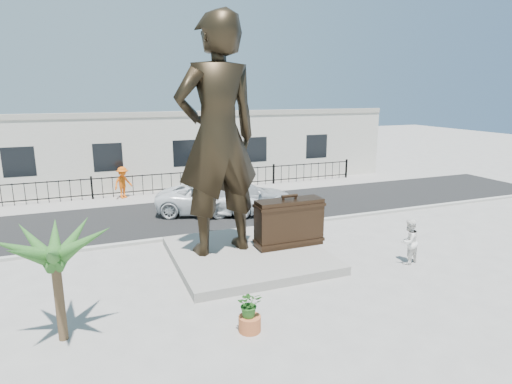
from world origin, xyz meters
The scene contains 16 objects.
ground centered at (0.00, 0.00, 0.00)m, with size 100.00×100.00×0.00m, color #9E9991.
street centered at (0.00, 8.00, 0.01)m, with size 40.00×7.00×0.01m, color black.
curb centered at (0.00, 4.50, 0.06)m, with size 40.00×0.25×0.12m, color #A5A399.
far_sidewalk centered at (0.00, 12.00, 0.01)m, with size 40.00×2.50×0.02m, color #9E9991.
plinth centered at (-0.50, 1.50, 0.15)m, with size 5.20×5.20×0.30m, color gray.
fence centered at (0.00, 12.80, 0.60)m, with size 22.00×0.10×1.20m, color black.
building centered at (0.00, 17.00, 2.20)m, with size 28.00×7.00×4.40m, color silver.
statue centered at (-1.42, 1.93, 4.34)m, with size 2.95×1.94×8.09m, color black.
suitcase centered at (1.09, 1.47, 1.17)m, with size 2.47×0.79×1.74m, color black.
tourist centered at (4.52, -0.94, 0.79)m, with size 0.77×0.60×1.58m, color white.
car_white centered at (-0.10, 7.69, 0.74)m, with size 2.43×5.28×1.47m, color white.
car_silver centered at (1.41, 7.47, 0.77)m, with size 2.13×5.23×1.52m, color #B7BABC.
worker centered at (-3.86, 12.39, 0.91)m, with size 1.15×0.66×1.77m, color #E75A0C.
palm_tree centered at (-6.46, -1.67, 0.00)m, with size 1.80×1.80×3.20m, color #28571F, non-canonical shape.
planter centered at (-2.14, -2.98, 0.20)m, with size 0.56×0.56×0.40m, color #BC5E31.
shrub centered at (-2.14, -2.98, 0.74)m, with size 0.61×0.53×0.68m, color #29601F.
Camera 1 is at (-5.54, -11.98, 5.84)m, focal length 30.00 mm.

